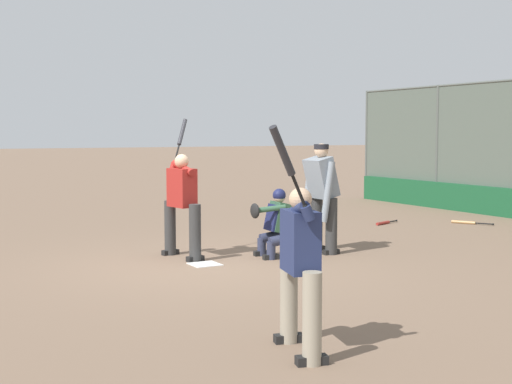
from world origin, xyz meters
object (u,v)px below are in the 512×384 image
(batter_at_plate, at_px, (182,201))
(umpire_home, at_px, (322,194))
(spare_bat_near_backstop, at_px, (467,222))
(batter_on_deck, at_px, (300,264))
(catcher_behind_plate, at_px, (275,222))
(spare_bat_by_padding, at_px, (385,223))

(batter_at_plate, height_order, umpire_home, batter_at_plate)
(umpire_home, relative_size, spare_bat_near_backstop, 2.21)
(umpire_home, distance_m, batter_on_deck, 5.46)
(catcher_behind_plate, bearing_deg, batter_on_deck, 158.49)
(spare_bat_near_backstop, bearing_deg, umpire_home, 79.16)
(batter_at_plate, distance_m, batter_on_deck, 5.18)
(batter_on_deck, bearing_deg, catcher_behind_plate, 166.58)
(batter_at_plate, bearing_deg, spare_bat_near_backstop, -92.10)
(catcher_behind_plate, height_order, batter_on_deck, batter_on_deck)
(batter_at_plate, bearing_deg, catcher_behind_plate, -125.25)
(catcher_behind_plate, relative_size, spare_bat_by_padding, 1.39)
(batter_at_plate, height_order, catcher_behind_plate, batter_at_plate)
(catcher_behind_plate, distance_m, batter_on_deck, 5.02)
(batter_at_plate, bearing_deg, spare_bat_by_padding, -81.90)
(catcher_behind_plate, distance_m, spare_bat_by_padding, 4.81)
(spare_bat_near_backstop, relative_size, spare_bat_by_padding, 1.04)
(batter_at_plate, xyz_separation_m, batter_on_deck, (-5.09, 0.98, -0.08))
(spare_bat_by_padding, bearing_deg, catcher_behind_plate, 9.83)
(umpire_home, height_order, spare_bat_near_backstop, umpire_home)
(batter_at_plate, height_order, spare_bat_near_backstop, batter_at_plate)
(catcher_behind_plate, height_order, spare_bat_by_padding, catcher_behind_plate)
(umpire_home, xyz_separation_m, spare_bat_by_padding, (2.40, -3.26, -0.95))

